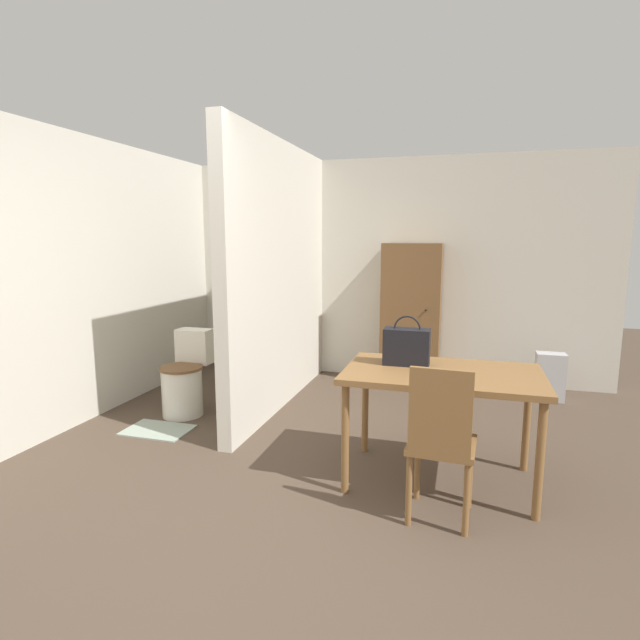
{
  "coord_description": "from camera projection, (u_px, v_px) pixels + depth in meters",
  "views": [
    {
      "loc": [
        1.06,
        -2.08,
        1.61
      ],
      "look_at": [
        -0.0,
        1.53,
        0.99
      ],
      "focal_mm": 28.0,
      "sensor_mm": 36.0,
      "label": 1
    }
  ],
  "objects": [
    {
      "name": "handbag",
      "position": [
        407.0,
        346.0,
        3.38
      ],
      "size": [
        0.31,
        0.14,
        0.34
      ],
      "color": "black",
      "rests_on": "dining_table"
    },
    {
      "name": "ground_plane",
      "position": [
        235.0,
        560.0,
        2.53
      ],
      "size": [
        16.0,
        16.0,
        0.0
      ],
      "primitive_type": "plane",
      "color": "#4C3D30"
    },
    {
      "name": "wall_left",
      "position": [
        103.0,
        278.0,
        4.65
      ],
      "size": [
        0.12,
        4.63,
        2.5
      ],
      "color": "beige",
      "rests_on": "ground_plane"
    },
    {
      "name": "wall_back",
      "position": [
        372.0,
        270.0,
        5.82
      ],
      "size": [
        5.28,
        0.12,
        2.5
      ],
      "color": "beige",
      "rests_on": "ground_plane"
    },
    {
      "name": "toilet",
      "position": [
        185.0,
        380.0,
        4.61
      ],
      "size": [
        0.39,
        0.54,
        0.76
      ],
      "color": "silver",
      "rests_on": "ground_plane"
    },
    {
      "name": "bath_mat",
      "position": [
        158.0,
        430.0,
        4.23
      ],
      "size": [
        0.55,
        0.37,
        0.01
      ],
      "color": "#99A899",
      "rests_on": "ground_plane"
    },
    {
      "name": "dining_table",
      "position": [
        442.0,
        383.0,
        3.25
      ],
      "size": [
        1.26,
        0.77,
        0.76
      ],
      "color": "brown",
      "rests_on": "ground_plane"
    },
    {
      "name": "wooden_cabinet",
      "position": [
        411.0,
        314.0,
        5.52
      ],
      "size": [
        0.64,
        0.36,
        1.56
      ],
      "color": "brown",
      "rests_on": "ground_plane"
    },
    {
      "name": "space_heater",
      "position": [
        550.0,
        377.0,
        5.01
      ],
      "size": [
        0.28,
        0.18,
        0.48
      ],
      "color": "#BCBCC1",
      "rests_on": "ground_plane"
    },
    {
      "name": "partition_wall",
      "position": [
        280.0,
        277.0,
        4.77
      ],
      "size": [
        0.12,
        2.47,
        2.5
      ],
      "color": "beige",
      "rests_on": "ground_plane"
    },
    {
      "name": "wooden_chair",
      "position": [
        441.0,
        439.0,
        2.79
      ],
      "size": [
        0.39,
        0.39,
        0.93
      ],
      "rotation": [
        0.0,
        0.0,
        -0.06
      ],
      "color": "brown",
      "rests_on": "ground_plane"
    }
  ]
}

